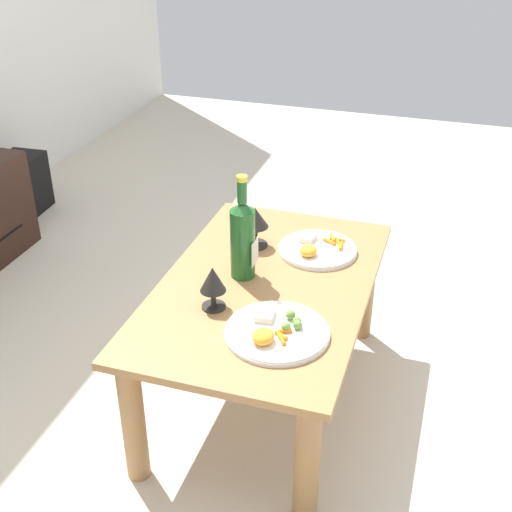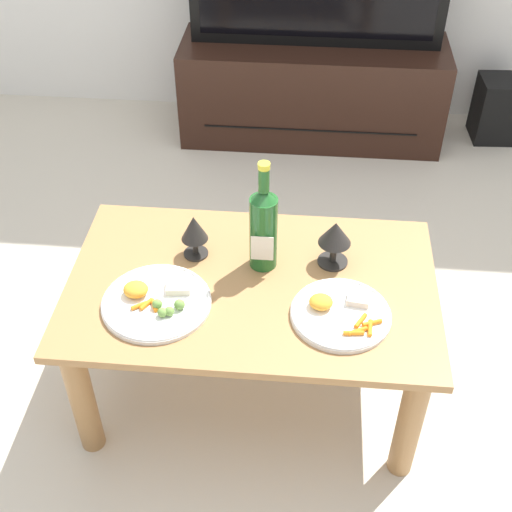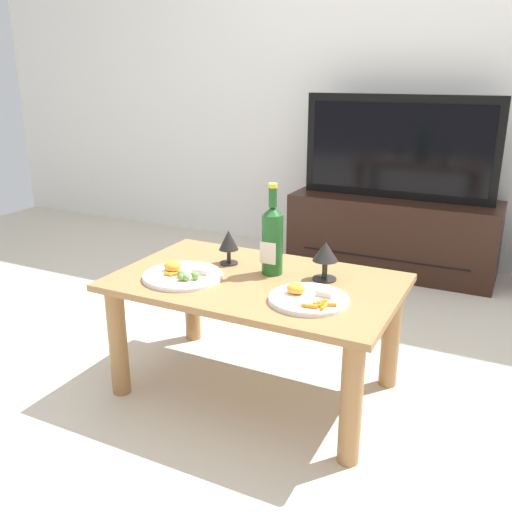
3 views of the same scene
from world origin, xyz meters
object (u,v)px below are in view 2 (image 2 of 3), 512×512
(floor_speaker, at_px, (497,109))
(dinner_plate_right, at_px, (340,313))
(goblet_left, at_px, (194,230))
(dinner_plate_left, at_px, (156,301))
(dining_table, at_px, (252,305))
(tv_stand, at_px, (312,91))
(wine_bottle, at_px, (263,226))
(goblet_right, at_px, (335,236))

(floor_speaker, bearing_deg, dinner_plate_right, -117.39)
(goblet_left, relative_size, dinner_plate_left, 0.46)
(dining_table, distance_m, dinner_plate_right, 0.29)
(tv_stand, bearing_deg, goblet_left, -101.86)
(wine_bottle, distance_m, dinner_plate_left, 0.36)
(tv_stand, height_order, floor_speaker, tv_stand)
(floor_speaker, distance_m, dinner_plate_right, 1.94)
(dining_table, relative_size, wine_bottle, 3.02)
(goblet_left, xyz_separation_m, goblet_right, (0.40, 0.00, 0.01))
(goblet_right, bearing_deg, goblet_left, 180.00)
(floor_speaker, relative_size, dinner_plate_left, 1.03)
(floor_speaker, height_order, wine_bottle, wine_bottle)
(dining_table, relative_size, dinner_plate_left, 3.49)
(wine_bottle, bearing_deg, floor_speaker, 57.20)
(dinner_plate_left, xyz_separation_m, dinner_plate_right, (0.49, 0.00, -0.00))
(tv_stand, distance_m, dinner_plate_left, 1.76)
(tv_stand, distance_m, dinner_plate_right, 1.72)
(tv_stand, height_order, wine_bottle, wine_bottle)
(tv_stand, distance_m, goblet_right, 1.52)
(wine_bottle, height_order, goblet_right, wine_bottle)
(dining_table, bearing_deg, dinner_plate_right, -23.46)
(dinner_plate_left, bearing_deg, wine_bottle, 34.75)
(wine_bottle, bearing_deg, goblet_right, 6.92)
(dining_table, height_order, goblet_right, goblet_right)
(tv_stand, xyz_separation_m, dinner_plate_right, (0.11, -1.70, 0.24))
(wine_bottle, xyz_separation_m, dinner_plate_right, (0.22, -0.19, -0.13))
(tv_stand, distance_m, wine_bottle, 1.56)
(wine_bottle, height_order, dinner_plate_left, wine_bottle)
(goblet_right, bearing_deg, tv_stand, 93.37)
(wine_bottle, bearing_deg, dining_table, -107.12)
(floor_speaker, distance_m, goblet_right, 1.78)
(goblet_right, distance_m, dinner_plate_right, 0.23)
(dining_table, bearing_deg, goblet_left, 148.24)
(goblet_left, bearing_deg, tv_stand, 78.14)
(wine_bottle, distance_m, dinner_plate_right, 0.32)
(dinner_plate_right, bearing_deg, dining_table, 156.54)
(dining_table, height_order, dinner_plate_left, dinner_plate_left)
(dining_table, relative_size, tv_stand, 0.84)
(goblet_left, xyz_separation_m, dinner_plate_right, (0.42, -0.21, -0.08))
(dining_table, relative_size, goblet_right, 7.19)
(goblet_left, height_order, dinner_plate_right, goblet_left)
(goblet_left, height_order, goblet_right, goblet_right)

